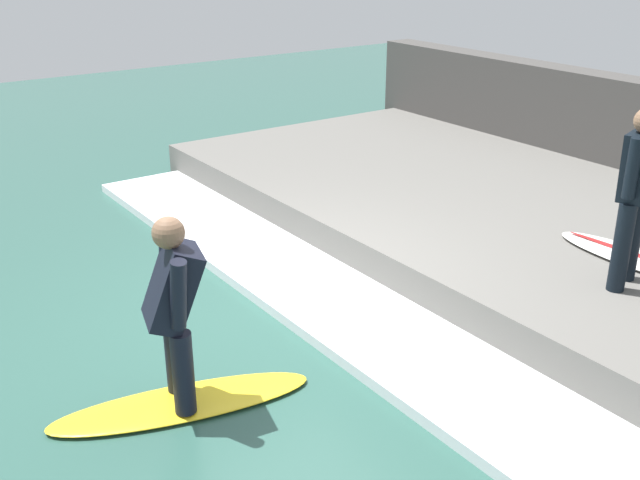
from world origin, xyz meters
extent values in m
plane|color=#2D564C|center=(0.00, 0.00, 0.00)|extent=(28.00, 28.00, 0.00)
cube|color=#66635E|center=(3.24, 0.00, 0.22)|extent=(4.40, 9.71, 0.44)
cube|color=white|center=(0.46, 0.00, 0.05)|extent=(1.16, 9.23, 0.10)
ellipsoid|color=yellow|center=(-1.45, -0.75, 0.03)|extent=(2.09, 1.01, 0.06)
cylinder|color=black|center=(-1.49, -0.90, 0.39)|extent=(0.16, 0.16, 0.66)
cylinder|color=black|center=(-1.42, -0.60, 0.39)|extent=(0.16, 0.16, 0.66)
cube|color=black|center=(-1.45, -0.75, 1.03)|extent=(0.53, 0.50, 0.66)
sphere|color=#846047|center=(-1.45, -0.75, 1.44)|extent=(0.23, 0.23, 0.23)
cylinder|color=black|center=(-1.51, -0.97, 1.07)|extent=(0.12, 0.20, 0.55)
cylinder|color=black|center=(-1.40, -0.53, 1.07)|extent=(0.12, 0.20, 0.55)
cylinder|color=black|center=(2.49, -1.86, 0.85)|extent=(0.15, 0.15, 0.81)
cylinder|color=black|center=(2.21, -1.95, 0.85)|extent=(0.15, 0.15, 0.81)
cube|color=black|center=(2.35, -1.91, 1.55)|extent=(0.43, 0.33, 0.59)
cylinder|color=black|center=(2.14, -1.97, 1.58)|extent=(0.11, 0.11, 0.51)
camera|label=1|loc=(-3.38, -5.32, 3.39)|focal=42.00mm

